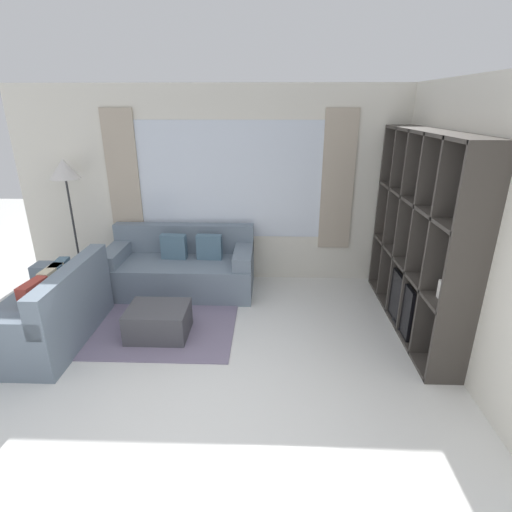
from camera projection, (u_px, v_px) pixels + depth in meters
ground_plane at (199, 424)px, 3.26m from camera, size 16.00×16.00×0.00m
wall_back at (230, 187)px, 5.58m from camera, size 5.97×0.11×2.70m
wall_right at (451, 218)px, 4.09m from camera, size 0.07×4.17×2.70m
area_rug at (133, 321)px, 4.79m from camera, size 2.46×1.62×0.01m
shelving_unit at (422, 237)px, 4.40m from camera, size 0.36×2.31×2.20m
couch_main at (182, 268)px, 5.52m from camera, size 1.97×0.90×0.86m
couch_side at (49, 312)px, 4.33m from camera, size 0.90×1.51×0.86m
ottoman at (159, 322)px, 4.45m from camera, size 0.66×0.53×0.35m
floor_lamp at (65, 175)px, 5.29m from camera, size 0.40×0.40×1.77m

